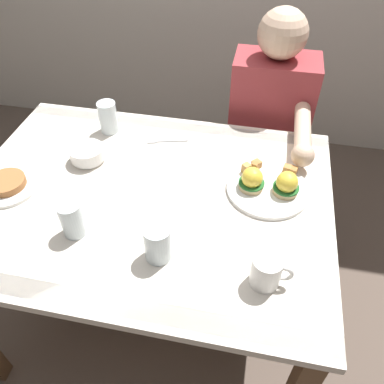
{
  "coord_description": "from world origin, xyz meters",
  "views": [
    {
      "loc": [
        0.33,
        -0.86,
        1.63
      ],
      "look_at": [
        0.16,
        0.0,
        0.78
      ],
      "focal_mm": 36.37,
      "sensor_mm": 36.0,
      "label": 1
    }
  ],
  "objects_px": {
    "coffee_mug": "(267,270)",
    "water_glass_far": "(73,221)",
    "diner_person": "(269,127)",
    "dining_table": "(148,216)",
    "water_glass_extra": "(108,119)",
    "eggs_benedict_plate": "(269,185)",
    "fruit_bowl": "(87,154)",
    "water_glass_near": "(158,244)",
    "fork": "(165,141)",
    "side_plate": "(7,185)"
  },
  "relations": [
    {
      "from": "water_glass_extra",
      "to": "water_glass_near",
      "type": "bearing_deg",
      "value": -57.81
    },
    {
      "from": "water_glass_extra",
      "to": "eggs_benedict_plate",
      "type": "bearing_deg",
      "value": -19.45
    },
    {
      "from": "fork",
      "to": "water_glass_near",
      "type": "xyz_separation_m",
      "value": [
        0.12,
        -0.52,
        0.05
      ]
    },
    {
      "from": "dining_table",
      "to": "fork",
      "type": "bearing_deg",
      "value": 91.63
    },
    {
      "from": "fruit_bowl",
      "to": "water_glass_far",
      "type": "height_order",
      "value": "water_glass_far"
    },
    {
      "from": "coffee_mug",
      "to": "water_glass_far",
      "type": "bearing_deg",
      "value": 173.81
    },
    {
      "from": "dining_table",
      "to": "eggs_benedict_plate",
      "type": "xyz_separation_m",
      "value": [
        0.39,
        0.1,
        0.13
      ]
    },
    {
      "from": "water_glass_far",
      "to": "diner_person",
      "type": "height_order",
      "value": "diner_person"
    },
    {
      "from": "fruit_bowl",
      "to": "water_glass_near",
      "type": "bearing_deg",
      "value": -44.9
    },
    {
      "from": "eggs_benedict_plate",
      "to": "water_glass_extra",
      "type": "xyz_separation_m",
      "value": [
        -0.63,
        0.22,
        0.03
      ]
    },
    {
      "from": "side_plate",
      "to": "water_glass_extra",
      "type": "bearing_deg",
      "value": 60.04
    },
    {
      "from": "eggs_benedict_plate",
      "to": "diner_person",
      "type": "distance_m",
      "value": 0.52
    },
    {
      "from": "eggs_benedict_plate",
      "to": "water_glass_far",
      "type": "bearing_deg",
      "value": -152.0
    },
    {
      "from": "coffee_mug",
      "to": "diner_person",
      "type": "xyz_separation_m",
      "value": [
        -0.03,
        0.86,
        -0.14
      ]
    },
    {
      "from": "fruit_bowl",
      "to": "fork",
      "type": "relative_size",
      "value": 0.78
    },
    {
      "from": "fruit_bowl",
      "to": "fork",
      "type": "bearing_deg",
      "value": 34.58
    },
    {
      "from": "coffee_mug",
      "to": "water_glass_extra",
      "type": "distance_m",
      "value": 0.86
    },
    {
      "from": "eggs_benedict_plate",
      "to": "fruit_bowl",
      "type": "bearing_deg",
      "value": 177.29
    },
    {
      "from": "dining_table",
      "to": "coffee_mug",
      "type": "bearing_deg",
      "value": -32.25
    },
    {
      "from": "dining_table",
      "to": "water_glass_extra",
      "type": "bearing_deg",
      "value": 126.64
    },
    {
      "from": "fruit_bowl",
      "to": "water_glass_extra",
      "type": "bearing_deg",
      "value": 86.2
    },
    {
      "from": "side_plate",
      "to": "fruit_bowl",
      "type": "bearing_deg",
      "value": 42.38
    },
    {
      "from": "side_plate",
      "to": "fork",
      "type": "bearing_deg",
      "value": 38.39
    },
    {
      "from": "eggs_benedict_plate",
      "to": "diner_person",
      "type": "relative_size",
      "value": 0.24
    },
    {
      "from": "fruit_bowl",
      "to": "water_glass_near",
      "type": "distance_m",
      "value": 0.5
    },
    {
      "from": "fork",
      "to": "water_glass_near",
      "type": "relative_size",
      "value": 1.37
    },
    {
      "from": "water_glass_extra",
      "to": "side_plate",
      "type": "distance_m",
      "value": 0.44
    },
    {
      "from": "dining_table",
      "to": "water_glass_near",
      "type": "height_order",
      "value": "water_glass_near"
    },
    {
      "from": "fruit_bowl",
      "to": "water_glass_far",
      "type": "bearing_deg",
      "value": -73.82
    },
    {
      "from": "fruit_bowl",
      "to": "water_glass_near",
      "type": "xyz_separation_m",
      "value": [
        0.36,
        -0.35,
        0.02
      ]
    },
    {
      "from": "coffee_mug",
      "to": "water_glass_near",
      "type": "xyz_separation_m",
      "value": [
        -0.3,
        0.03,
        -0.0
      ]
    },
    {
      "from": "coffee_mug",
      "to": "water_glass_far",
      "type": "height_order",
      "value": "water_glass_far"
    },
    {
      "from": "eggs_benedict_plate",
      "to": "side_plate",
      "type": "height_order",
      "value": "eggs_benedict_plate"
    },
    {
      "from": "fruit_bowl",
      "to": "diner_person",
      "type": "xyz_separation_m",
      "value": [
        0.62,
        0.47,
        -0.12
      ]
    },
    {
      "from": "eggs_benedict_plate",
      "to": "fruit_bowl",
      "type": "distance_m",
      "value": 0.64
    },
    {
      "from": "water_glass_extra",
      "to": "side_plate",
      "type": "relative_size",
      "value": 0.61
    },
    {
      "from": "water_glass_far",
      "to": "water_glass_extra",
      "type": "relative_size",
      "value": 0.94
    },
    {
      "from": "eggs_benedict_plate",
      "to": "coffee_mug",
      "type": "distance_m",
      "value": 0.35
    },
    {
      "from": "fruit_bowl",
      "to": "fork",
      "type": "distance_m",
      "value": 0.29
    },
    {
      "from": "side_plate",
      "to": "diner_person",
      "type": "xyz_separation_m",
      "value": [
        0.83,
        0.66,
        -0.1
      ]
    },
    {
      "from": "dining_table",
      "to": "coffee_mug",
      "type": "height_order",
      "value": "coffee_mug"
    },
    {
      "from": "dining_table",
      "to": "water_glass_extra",
      "type": "relative_size",
      "value": 9.84
    },
    {
      "from": "dining_table",
      "to": "water_glass_near",
      "type": "bearing_deg",
      "value": -64.77
    },
    {
      "from": "dining_table",
      "to": "eggs_benedict_plate",
      "type": "distance_m",
      "value": 0.42
    },
    {
      "from": "fork",
      "to": "dining_table",
      "type": "bearing_deg",
      "value": -88.37
    },
    {
      "from": "water_glass_extra",
      "to": "side_plate",
      "type": "bearing_deg",
      "value": -119.96
    },
    {
      "from": "fork",
      "to": "water_glass_extra",
      "type": "bearing_deg",
      "value": 173.6
    },
    {
      "from": "water_glass_extra",
      "to": "fork",
      "type": "bearing_deg",
      "value": -6.4
    },
    {
      "from": "eggs_benedict_plate",
      "to": "coffee_mug",
      "type": "xyz_separation_m",
      "value": [
        0.01,
        -0.35,
        0.02
      ]
    },
    {
      "from": "fork",
      "to": "side_plate",
      "type": "bearing_deg",
      "value": -141.61
    }
  ]
}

